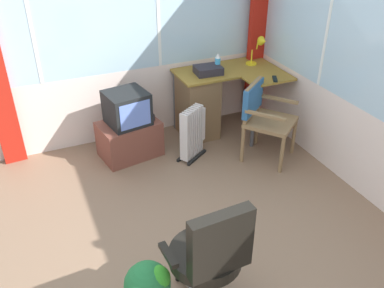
# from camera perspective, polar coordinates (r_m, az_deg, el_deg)

# --- Properties ---
(ground) EXTENTS (4.98, 5.79, 0.06)m
(ground) POSITION_cam_1_polar(r_m,az_deg,el_deg) (3.40, -0.35, -18.74)
(ground) COLOR #7F624B
(north_window_panel) EXTENTS (3.98, 0.07, 2.59)m
(north_window_panel) POSITION_cam_1_polar(r_m,az_deg,el_deg) (4.70, -12.57, 14.69)
(north_window_panel) COLOR silver
(north_window_panel) RESTS_ON ground
(curtain_corner) EXTENTS (0.24, 0.09, 2.49)m
(curtain_corner) POSITION_cam_1_polar(r_m,az_deg,el_deg) (5.28, 9.05, 16.30)
(curtain_corner) COLOR #B61E12
(curtain_corner) RESTS_ON ground
(desk) EXTENTS (1.20, 0.85, 0.78)m
(desk) POSITION_cam_1_polar(r_m,az_deg,el_deg) (5.01, 1.30, 5.75)
(desk) COLOR olive
(desk) RESTS_ON ground
(desk_lamp) EXTENTS (0.22, 0.19, 0.35)m
(desk_lamp) POSITION_cam_1_polar(r_m,az_deg,el_deg) (5.12, 9.29, 12.99)
(desk_lamp) COLOR yellow
(desk_lamp) RESTS_ON desk
(tv_remote) EXTENTS (0.11, 0.15, 0.02)m
(tv_remote) POSITION_cam_1_polar(r_m,az_deg,el_deg) (4.77, 11.24, 8.69)
(tv_remote) COLOR black
(tv_remote) RESTS_ON desk
(spray_bottle) EXTENTS (0.06, 0.06, 0.22)m
(spray_bottle) POSITION_cam_1_polar(r_m,az_deg,el_deg) (4.90, 3.52, 11.00)
(spray_bottle) COLOR #44AADD
(spray_bottle) RESTS_ON desk
(paper_tray) EXTENTS (0.32, 0.25, 0.09)m
(paper_tray) POSITION_cam_1_polar(r_m,az_deg,el_deg) (4.85, 2.23, 10.05)
(paper_tray) COLOR #28242C
(paper_tray) RESTS_ON desk
(wooden_armchair) EXTENTS (0.67, 0.67, 0.85)m
(wooden_armchair) POSITION_cam_1_polar(r_m,az_deg,el_deg) (4.56, 9.39, 4.47)
(wooden_armchair) COLOR olive
(wooden_armchair) RESTS_ON ground
(office_chair) EXTENTS (0.60, 0.58, 0.97)m
(office_chair) POSITION_cam_1_polar(r_m,az_deg,el_deg) (2.81, 2.62, -14.64)
(office_chair) COLOR #B7B7BF
(office_chair) RESTS_ON ground
(tv_on_stand) EXTENTS (0.70, 0.54, 0.77)m
(tv_on_stand) POSITION_cam_1_polar(r_m,az_deg,el_deg) (4.65, -8.59, 2.14)
(tv_on_stand) COLOR brown
(tv_on_stand) RESTS_ON ground
(space_heater) EXTENTS (0.40, 0.34, 0.60)m
(space_heater) POSITION_cam_1_polar(r_m,az_deg,el_deg) (4.59, 0.14, 1.59)
(space_heater) COLOR silver
(space_heater) RESTS_ON ground
(potted_plant) EXTENTS (0.32, 0.32, 0.44)m
(potted_plant) POSITION_cam_1_polar(r_m,az_deg,el_deg) (3.03, -5.90, -18.80)
(potted_plant) COLOR beige
(potted_plant) RESTS_ON ground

